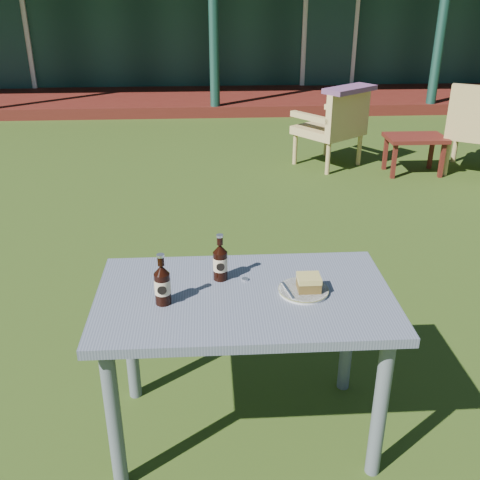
{
  "coord_description": "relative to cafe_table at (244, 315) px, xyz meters",
  "views": [
    {
      "loc": [
        -0.14,
        -3.55,
        1.88
      ],
      "look_at": [
        0.0,
        -1.3,
        0.82
      ],
      "focal_mm": 42.0,
      "sensor_mm": 36.0,
      "label": 1
    }
  ],
  "objects": [
    {
      "name": "cola_bottle_near",
      "position": [
        -0.09,
        0.13,
        0.18
      ],
      "size": [
        0.06,
        0.06,
        0.21
      ],
      "color": "black",
      "rests_on": "cafe_table"
    },
    {
      "name": "ground",
      "position": [
        0.0,
        1.6,
        -0.62
      ],
      "size": [
        80.0,
        80.0,
        0.0
      ],
      "primitive_type": "plane",
      "color": "#334916"
    },
    {
      "name": "plate",
      "position": [
        0.24,
        -0.0,
        0.11
      ],
      "size": [
        0.2,
        0.2,
        0.01
      ],
      "color": "silver",
      "rests_on": "cafe_table"
    },
    {
      "name": "cola_bottle_far",
      "position": [
        -0.32,
        -0.05,
        0.19
      ],
      "size": [
        0.06,
        0.07,
        0.21
      ],
      "color": "black",
      "rests_on": "cafe_table"
    },
    {
      "name": "armchair_left",
      "position": [
        1.23,
        3.91,
        -0.15
      ],
      "size": [
        0.83,
        0.83,
        0.83
      ],
      "color": "tan",
      "rests_on": "ground"
    },
    {
      "name": "cake_slice",
      "position": [
        0.26,
        -0.0,
        0.15
      ],
      "size": [
        0.09,
        0.09,
        0.06
      ],
      "color": "brown",
      "rests_on": "plate"
    },
    {
      "name": "fork",
      "position": [
        0.18,
        -0.01,
        0.12
      ],
      "size": [
        0.04,
        0.14,
        0.0
      ],
      "primitive_type": "cube",
      "rotation": [
        0.0,
        0.0,
        0.2
      ],
      "color": "silver",
      "rests_on": "plate"
    },
    {
      "name": "bottle_cap",
      "position": [
        0.01,
        0.11,
        0.11
      ],
      "size": [
        0.03,
        0.03,
        0.01
      ],
      "primitive_type": "cylinder",
      "color": "silver",
      "rests_on": "cafe_table"
    },
    {
      "name": "floral_throw",
      "position": [
        1.33,
        3.78,
        0.23
      ],
      "size": [
        0.62,
        0.55,
        0.05
      ],
      "primitive_type": "cube",
      "rotation": [
        0.0,
        0.0,
        3.79
      ],
      "color": "#6C406A",
      "rests_on": "armchair_left"
    },
    {
      "name": "side_table",
      "position": [
        2.02,
        3.61,
        -0.28
      ],
      "size": [
        0.6,
        0.4,
        0.4
      ],
      "color": "#531A14",
      "rests_on": "ground"
    },
    {
      "name": "cafe_table",
      "position": [
        0.0,
        0.0,
        0.0
      ],
      "size": [
        1.2,
        0.7,
        0.72
      ],
      "color": "slate",
      "rests_on": "ground"
    }
  ]
}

